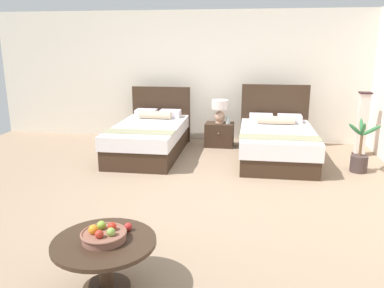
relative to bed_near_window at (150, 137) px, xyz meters
The scene contains 12 objects.
ground_plane 2.30m from the bed_near_window, 59.71° to the right, with size 9.72×10.32×0.02m, color #967C63.
wall_back 2.07m from the bed_near_window, 50.60° to the left, with size 9.72×0.12×2.65m, color silver.
bed_near_window is the anchor object (origin of this frame).
bed_near_corner 2.29m from the bed_near_window, ahead, with size 1.31×2.05×1.23m.
nightstand 1.44m from the bed_near_window, 32.12° to the left, with size 0.56×0.42×0.47m.
table_lamp 1.52m from the bed_near_window, 32.79° to the left, with size 0.32×0.32×0.46m.
vase 1.58m from the bed_near_window, 27.63° to the left, with size 0.09×0.09×0.14m.
coffee_table 4.12m from the bed_near_window, 79.99° to the right, with size 0.86×0.86×0.45m.
fruit_bowl 4.11m from the bed_near_window, 80.00° to the right, with size 0.38×0.38×0.14m.
loose_apple 3.95m from the bed_near_window, 77.46° to the right, with size 0.07×0.07×0.07m.
floor_lamp_corner 3.86m from the bed_near_window, ahead, with size 0.21×0.21×1.16m.
potted_palm 3.61m from the bed_near_window, ahead, with size 0.51×0.49×0.87m.
Camera 1 is at (0.74, -4.83, 2.02)m, focal length 36.61 mm.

